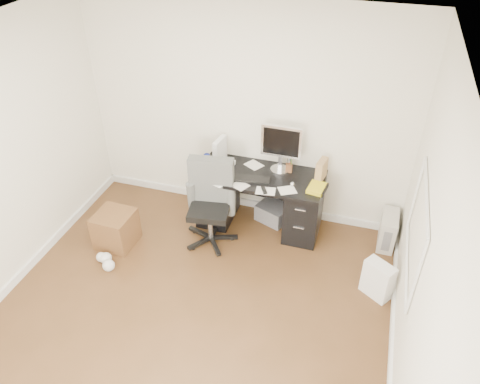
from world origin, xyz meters
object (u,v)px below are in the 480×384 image
at_px(wicker_basket, 116,229).
at_px(lcd_monitor, 281,149).
at_px(keyboard, 251,179).
at_px(office_chair, 209,205).
at_px(pc_tower, 388,230).
at_px(desk, 260,199).

bearing_deg(wicker_basket, lcd_monitor, 30.00).
distance_m(lcd_monitor, keyboard, 0.50).
distance_m(office_chair, wicker_basket, 1.17).
height_order(office_chair, wicker_basket, office_chair).
distance_m(lcd_monitor, wicker_basket, 2.18).
distance_m(pc_tower, wicker_basket, 3.25).
xyz_separation_m(desk, keyboard, (-0.08, -0.14, 0.36)).
bearing_deg(keyboard, lcd_monitor, 40.00).
distance_m(desk, lcd_monitor, 0.70).
bearing_deg(pc_tower, office_chair, -163.67).
distance_m(keyboard, pc_tower, 1.75).
bearing_deg(pc_tower, desk, -175.79).
distance_m(lcd_monitor, pc_tower, 1.60).
distance_m(desk, office_chair, 0.69).
bearing_deg(desk, office_chair, -135.73).
relative_size(keyboard, pc_tower, 1.06).
distance_m(desk, pc_tower, 1.57).
height_order(keyboard, wicker_basket, keyboard).
xyz_separation_m(desk, office_chair, (-0.48, -0.47, 0.13)).
bearing_deg(lcd_monitor, desk, -139.49).
height_order(desk, keyboard, keyboard).
xyz_separation_m(lcd_monitor, office_chair, (-0.68, -0.64, -0.52)).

